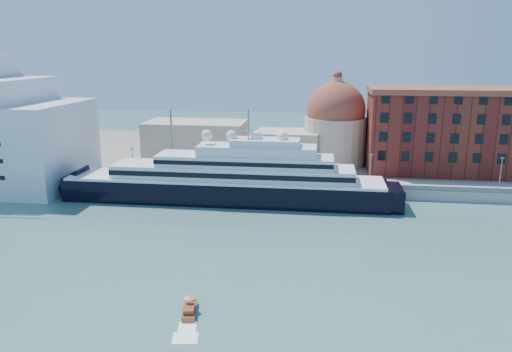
# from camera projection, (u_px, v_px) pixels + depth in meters

# --- Properties ---
(ground) EXTENTS (400.00, 400.00, 0.00)m
(ground) POSITION_uv_depth(u_px,v_px,m) (224.00, 236.00, 96.42)
(ground) COLOR #3D6967
(ground) RESTS_ON ground
(quay) EXTENTS (180.00, 10.00, 2.50)m
(quay) POSITION_uv_depth(u_px,v_px,m) (250.00, 185.00, 128.80)
(quay) COLOR gray
(quay) RESTS_ON ground
(land) EXTENTS (260.00, 72.00, 2.00)m
(land) POSITION_uv_depth(u_px,v_px,m) (267.00, 154.00, 168.28)
(land) COLOR slate
(land) RESTS_ON ground
(quay_fence) EXTENTS (180.00, 0.10, 1.20)m
(quay_fence) POSITION_uv_depth(u_px,v_px,m) (247.00, 182.00, 124.02)
(quay_fence) COLOR slate
(quay_fence) RESTS_ON quay
(superyacht) EXTENTS (85.96, 11.92, 25.69)m
(superyacht) POSITION_uv_depth(u_px,v_px,m) (214.00, 183.00, 118.32)
(superyacht) COLOR black
(superyacht) RESTS_ON ground
(service_barge) EXTENTS (13.26, 7.21, 2.84)m
(service_barge) POSITION_uv_depth(u_px,v_px,m) (9.00, 192.00, 123.96)
(service_barge) COLOR white
(service_barge) RESTS_ON ground
(water_taxi) EXTENTS (2.64, 5.49, 2.50)m
(water_taxi) POSITION_uv_depth(u_px,v_px,m) (189.00, 310.00, 67.91)
(water_taxi) COLOR maroon
(water_taxi) RESTS_ON ground
(warehouse) EXTENTS (43.00, 19.00, 23.25)m
(warehouse) POSITION_uv_depth(u_px,v_px,m) (447.00, 130.00, 136.41)
(warehouse) COLOR maroon
(warehouse) RESTS_ON land
(church) EXTENTS (66.00, 18.00, 25.50)m
(church) POSITION_uv_depth(u_px,v_px,m) (282.00, 134.00, 148.43)
(church) COLOR beige
(church) RESTS_ON land
(lamp_posts) EXTENTS (120.80, 2.40, 18.00)m
(lamp_posts) POSITION_uv_depth(u_px,v_px,m) (199.00, 152.00, 126.66)
(lamp_posts) COLOR slate
(lamp_posts) RESTS_ON quay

